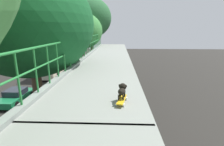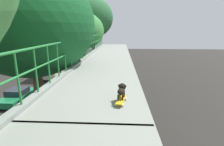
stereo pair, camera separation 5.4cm
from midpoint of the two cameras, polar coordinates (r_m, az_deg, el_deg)
The scene contains 9 objects.
overpass_deck at distance 2.98m, azimuth -12.06°, elevation -21.69°, with size 2.66×33.84×0.36m.
car_black_fifth at distance 14.29m, azimuth -22.66°, elevation -12.09°, with size 1.94×4.06×1.34m.
car_green_sixth at distance 18.62m, azimuth -29.60°, elevation -6.81°, with size 1.94×4.13×1.27m.
city_bus at distance 29.02m, azimuth -17.75°, elevation 4.26°, with size 2.68×12.00×3.43m.
roadside_tree_mid at distance 8.34m, azimuth -25.75°, elevation 14.58°, with size 5.54×5.54×9.31m.
roadside_tree_far at distance 17.38m, azimuth -10.06°, elevation 13.77°, with size 4.34×4.34×8.51m.
roadside_tree_farthest at distance 22.37m, azimuth -6.58°, elevation 18.16°, with size 5.17×5.17×10.70m.
toy_skateboard at distance 3.73m, azimuth 3.56°, elevation -9.14°, with size 0.26×0.57×0.09m.
small_dog at distance 3.73m, azimuth 3.73°, elevation -5.73°, with size 0.22×0.40×0.31m.
Camera 2 is at (1.76, -2.31, 6.75)m, focal length 26.66 mm.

